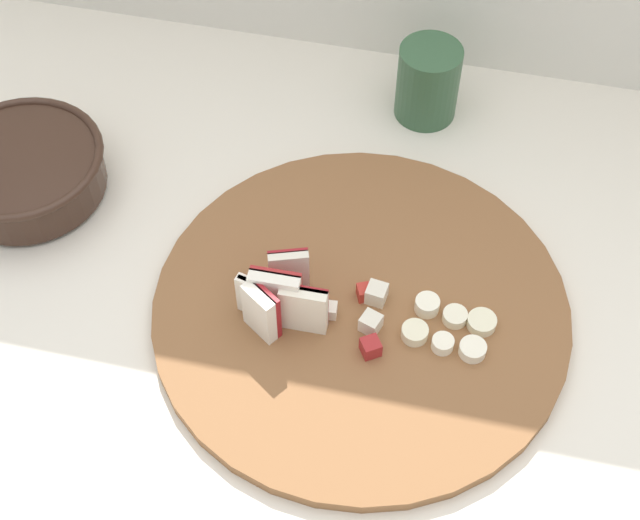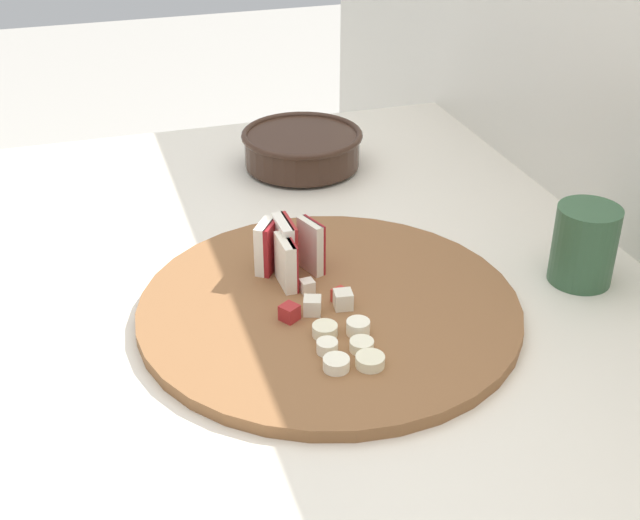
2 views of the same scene
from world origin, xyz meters
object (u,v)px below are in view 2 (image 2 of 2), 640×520
(banana_slice_rows, at_px, (347,345))
(apple_wedge_fan, at_px, (285,250))
(small_jar, at_px, (585,245))
(cutting_board, at_px, (329,308))
(apple_dice_pile, at_px, (320,301))
(ceramic_bowl, at_px, (302,147))

(banana_slice_rows, bearing_deg, apple_wedge_fan, -173.64)
(small_jar, bearing_deg, apple_wedge_fan, -106.26)
(apple_wedge_fan, bearing_deg, cutting_board, 20.35)
(apple_wedge_fan, xyz_separation_m, apple_dice_pile, (0.09, 0.02, -0.02))
(apple_wedge_fan, relative_size, ceramic_bowl, 0.51)
(banana_slice_rows, relative_size, ceramic_bowl, 0.50)
(apple_dice_pile, xyz_separation_m, small_jar, (0.01, 0.33, 0.02))
(banana_slice_rows, relative_size, small_jar, 0.96)
(banana_slice_rows, height_order, small_jar, small_jar)
(apple_wedge_fan, bearing_deg, ceramic_bowl, 160.47)
(apple_dice_pile, height_order, banana_slice_rows, apple_dice_pile)
(cutting_board, height_order, ceramic_bowl, ceramic_bowl)
(small_jar, bearing_deg, banana_slice_rows, -77.34)
(apple_wedge_fan, relative_size, apple_dice_pile, 1.09)
(apple_wedge_fan, bearing_deg, banana_slice_rows, 6.36)
(cutting_board, bearing_deg, apple_dice_pile, -62.07)
(apple_dice_pile, relative_size, banana_slice_rows, 0.94)
(ceramic_bowl, bearing_deg, banana_slice_rows, -10.97)
(cutting_board, height_order, apple_wedge_fan, apple_wedge_fan)
(ceramic_bowl, height_order, small_jar, small_jar)
(cutting_board, xyz_separation_m, small_jar, (0.02, 0.31, 0.04))
(banana_slice_rows, distance_m, ceramic_bowl, 0.51)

